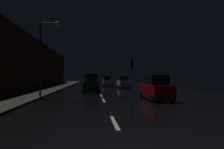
# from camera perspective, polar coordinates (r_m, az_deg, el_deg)

# --- Properties ---
(ground) EXTENTS (27.35, 84.00, 0.02)m
(ground) POSITION_cam_1_polar(r_m,az_deg,el_deg) (28.71, -4.74, -4.50)
(ground) COLOR black
(sidewalk_left) EXTENTS (4.40, 84.00, 0.15)m
(sidewalk_left) POSITION_cam_1_polar(r_m,az_deg,el_deg) (29.43, -19.49, -4.21)
(sidewalk_left) COLOR #38332B
(sidewalk_left) RESTS_ON ground
(building_facade_left) EXTENTS (0.80, 63.00, 7.96)m
(building_facade_left) POSITION_cam_1_polar(r_m,az_deg,el_deg) (26.83, -26.57, 3.83)
(building_facade_left) COLOR #472319
(building_facade_left) RESTS_ON ground
(lane_centerline) EXTENTS (0.16, 12.50, 0.01)m
(lane_centerline) POSITION_cam_1_polar(r_m,az_deg,el_deg) (12.97, -2.46, -9.05)
(lane_centerline) COLOR beige
(lane_centerline) RESTS_ON ground
(traffic_light_far_right) EXTENTS (0.38, 0.48, 4.82)m
(traffic_light_far_right) POSITION_cam_1_polar(r_m,az_deg,el_deg) (26.82, 6.57, 2.74)
(traffic_light_far_right) COLOR #38383A
(traffic_light_far_right) RESTS_ON ground
(streetlamp_overhead) EXTENTS (1.70, 0.44, 6.71)m
(streetlamp_overhead) POSITION_cam_1_polar(r_m,az_deg,el_deg) (16.44, -20.71, 8.46)
(streetlamp_overhead) COLOR #2D2D30
(streetlamp_overhead) RESTS_ON ground
(car_approaching_headlights) EXTENTS (2.03, 4.40, 2.21)m
(car_approaching_headlights) POSITION_cam_1_polar(r_m,az_deg,el_deg) (22.70, -6.78, -2.92)
(car_approaching_headlights) COLOR #0F3819
(car_approaching_headlights) RESTS_ON ground
(car_parked_right_far) EXTENTS (1.83, 3.96, 1.99)m
(car_parked_right_far) POSITION_cam_1_polar(r_m,az_deg,el_deg) (29.88, 3.64, -2.59)
(car_parked_right_far) COLOR silver
(car_parked_right_far) RESTS_ON ground
(car_distant_taillights) EXTENTS (1.84, 3.97, 2.00)m
(car_distant_taillights) POSITION_cam_1_polar(r_m,az_deg,el_deg) (35.08, -1.63, -2.30)
(car_distant_taillights) COLOR #A5A8AD
(car_distant_taillights) RESTS_ON ground
(car_parked_right_near) EXTENTS (1.85, 4.01, 2.02)m
(car_parked_right_near) POSITION_cam_1_polar(r_m,az_deg,el_deg) (15.03, 14.12, -4.36)
(car_parked_right_near) COLOR maroon
(car_parked_right_near) RESTS_ON ground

